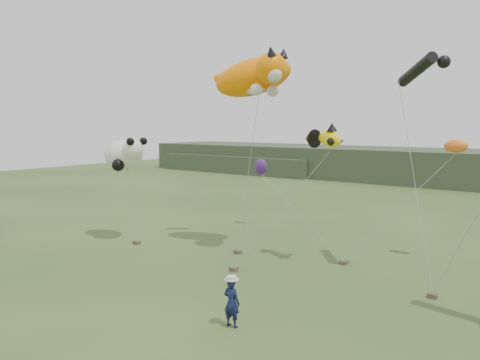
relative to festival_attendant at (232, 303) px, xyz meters
The scene contains 8 objects.
ground 2.91m from the festival_attendant, 138.92° to the left, with size 120.00×120.00×0.00m, color #385123.
headland 46.82m from the festival_attendant, 96.39° to the left, with size 90.00×13.00×4.00m.
festival_attendant is the anchor object (origin of this frame).
sandbag_anchors 7.59m from the festival_attendant, 114.87° to the left, with size 16.72×4.50×0.19m.
cat_kite 13.63m from the festival_attendant, 120.51° to the left, with size 5.86×3.58×2.90m.
fish_kite 10.39m from the festival_attendant, 97.19° to the left, with size 2.64×1.72×1.31m.
panda_kite 14.88m from the festival_attendant, 155.04° to the left, with size 3.30×2.13×2.05m.
misc_kites 14.53m from the festival_attendant, 101.31° to the left, with size 13.66×1.61×2.69m.
Camera 1 is at (11.74, -14.13, 7.02)m, focal length 35.00 mm.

